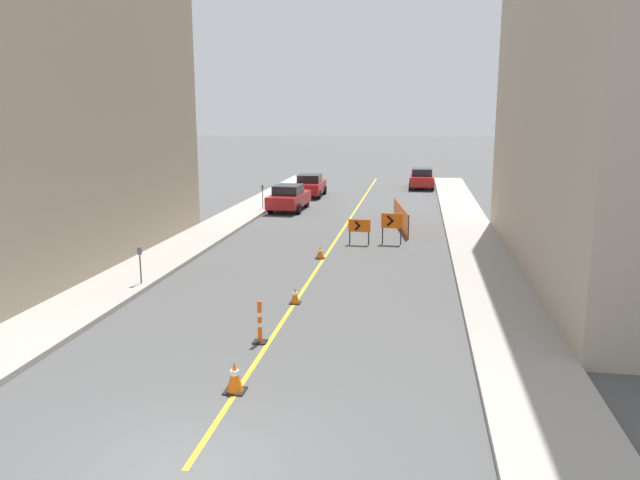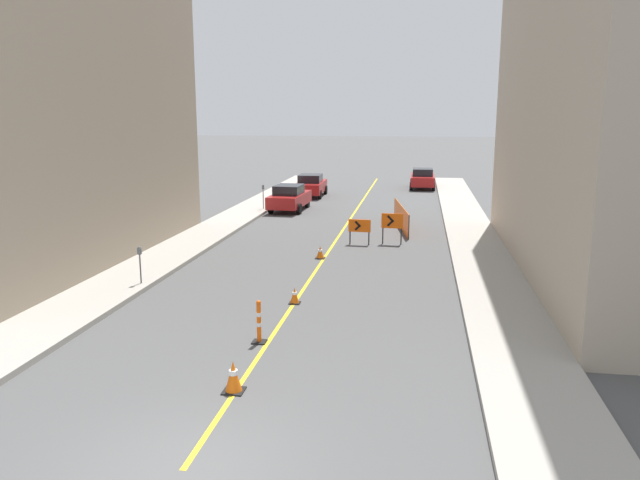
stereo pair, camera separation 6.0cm
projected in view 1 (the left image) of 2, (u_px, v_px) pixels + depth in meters
ground_plane at (185, 471)px, 10.45m from camera, size 300.00×300.00×0.00m
lane_stripe at (346, 224)px, 33.54m from camera, size 0.12×47.71×0.01m
sidewalk_left at (232, 219)px, 34.49m from camera, size 2.42×47.71×0.17m
sidewalk_right at (468, 226)px, 32.55m from camera, size 2.42×47.71×0.17m
building_facade_left at (46, 95)px, 24.06m from camera, size 6.00×16.71×13.10m
building_facade_right at (621, 47)px, 21.71m from camera, size 6.00×19.33×16.28m
traffic_cone_nearest at (235, 377)px, 13.36m from camera, size 0.45×0.45×0.69m
traffic_cone_second at (295, 296)px, 19.57m from camera, size 0.35×0.35×0.51m
traffic_cone_third at (320, 252)px, 25.62m from camera, size 0.39×0.39×0.52m
delineator_post_front at (260, 325)px, 16.19m from camera, size 0.36×0.36×1.15m
arrow_barricade_primary at (359, 227)px, 28.20m from camera, size 1.01×0.12×1.16m
arrow_barricade_secondary at (392, 222)px, 28.26m from camera, size 0.98×0.13×1.41m
safety_mesh_fence at (401, 217)px, 32.26m from camera, size 0.95×6.00×1.18m
parked_car_curb_near at (289, 198)px, 38.02m from camera, size 2.03×4.39×1.59m
parked_car_curb_mid at (310, 185)px, 44.44m from camera, size 1.94×4.34×1.59m
parked_car_curb_far at (422, 178)px, 49.08m from camera, size 1.93×4.31×1.59m
parking_meter_near_curb at (140, 257)px, 21.14m from camera, size 0.12×0.11×1.29m
parking_meter_far_curb at (263, 192)px, 37.63m from camera, size 0.12×0.11×1.46m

